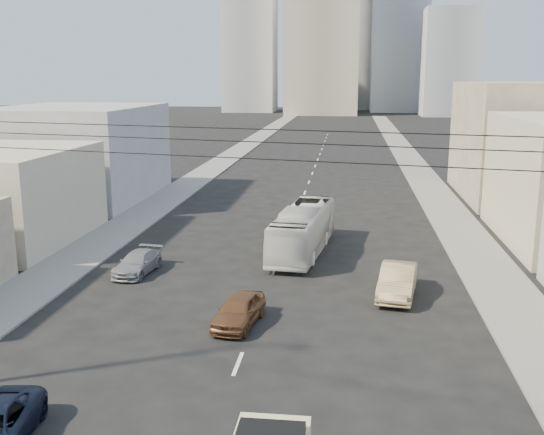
% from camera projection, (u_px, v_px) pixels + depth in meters
% --- Properties ---
extents(sidewalk_left, '(3.50, 180.00, 0.12)m').
position_uv_depth(sidewalk_left, '(231.00, 156.00, 85.20)').
color(sidewalk_left, slate).
rests_on(sidewalk_left, ground).
extents(sidewalk_right, '(3.50, 180.00, 0.12)m').
position_uv_depth(sidewalk_right, '(409.00, 159.00, 82.46)').
color(sidewalk_right, slate).
rests_on(sidewalk_right, ground).
extents(lane_dashes, '(0.15, 104.00, 0.01)m').
position_uv_depth(lane_dashes, '(311.00, 178.00, 67.37)').
color(lane_dashes, silver).
rests_on(lane_dashes, ground).
extents(city_bus, '(3.58, 10.37, 2.83)m').
position_uv_depth(city_bus, '(303.00, 230.00, 38.49)').
color(city_bus, silver).
rests_on(city_bus, ground).
extents(sedan_brown, '(2.13, 4.08, 1.33)m').
position_uv_depth(sedan_brown, '(239.00, 310.00, 27.36)').
color(sedan_brown, brown).
rests_on(sedan_brown, ground).
extents(sedan_tan, '(2.34, 4.87, 1.54)m').
position_uv_depth(sedan_tan, '(397.00, 281.00, 30.93)').
color(sedan_tan, tan).
rests_on(sedan_tan, ground).
extents(sedan_grey, '(2.04, 4.16, 1.16)m').
position_uv_depth(sedan_grey, '(137.00, 263.00, 34.58)').
color(sedan_grey, gray).
rests_on(sedan_grey, ground).
extents(overhead_wires, '(23.01, 5.02, 0.72)m').
position_uv_depth(overhead_wires, '(188.00, 141.00, 15.51)').
color(overhead_wires, black).
rests_on(overhead_wires, ground).
extents(bldg_right_far, '(12.00, 16.00, 10.00)m').
position_uv_depth(bldg_right_far, '(535.00, 141.00, 55.23)').
color(bldg_right_far, gray).
rests_on(bldg_right_far, ground).
extents(bldg_left_far, '(12.00, 16.00, 8.00)m').
position_uv_depth(bldg_left_far, '(77.00, 153.00, 55.21)').
color(bldg_left_far, '#97979A').
rests_on(bldg_left_far, ground).
extents(high_rise_tower, '(20.00, 20.00, 60.00)m').
position_uv_depth(high_rise_tower, '(323.00, 4.00, 174.70)').
color(high_rise_tower, tan).
rests_on(high_rise_tower, ground).
extents(midrise_ne, '(16.00, 16.00, 40.00)m').
position_uv_depth(midrise_ne, '(399.00, 44.00, 188.84)').
color(midrise_ne, '#989BA1').
rests_on(midrise_ne, ground).
extents(midrise_nw, '(15.00, 15.00, 34.00)m').
position_uv_depth(midrise_nw, '(250.00, 54.00, 189.78)').
color(midrise_nw, '#989BA1').
rests_on(midrise_nw, ground).
extents(midrise_back, '(18.00, 18.00, 44.00)m').
position_uv_depth(midrise_back, '(358.00, 40.00, 204.35)').
color(midrise_back, '#97979A').
rests_on(midrise_back, ground).
extents(midrise_east, '(14.00, 14.00, 28.00)m').
position_uv_depth(midrise_east, '(449.00, 63.00, 169.37)').
color(midrise_east, '#989BA1').
rests_on(midrise_east, ground).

